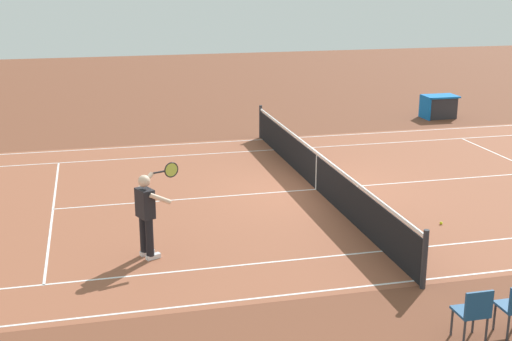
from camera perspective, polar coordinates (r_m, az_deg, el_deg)
The scene contains 8 objects.
ground_plane at distance 17.43m, azimuth 5.01°, elevation -1.56°, with size 60.00×60.00×0.00m, color brown.
court_slab at distance 17.43m, azimuth 5.01°, elevation -1.56°, with size 24.20×11.40×0.00m, color #935138.
court_line_markings at distance 17.43m, azimuth 5.01°, elevation -1.55°, with size 23.85×11.05×0.01m.
tennis_net at distance 17.29m, azimuth 5.05°, elevation -0.01°, with size 0.10×11.70×1.08m.
tennis_player_near at distance 13.19m, azimuth -9.02°, elevation -3.36°, with size 0.92×0.94×1.70m.
tennis_ball at distance 15.51m, azimuth 15.07°, elevation -4.23°, with size 0.07×0.07×0.07m, color #CCE01E.
spectator_chair_7 at distance 10.75m, azimuth 17.57°, elevation -11.00°, with size 0.44×0.44×0.88m.
equipment_cart_tarped at distance 26.71m, azimuth 14.89°, elevation 5.15°, with size 1.25×0.84×0.85m.
Camera 1 is at (5.39, 15.71, 5.29)m, focal length 48.33 mm.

